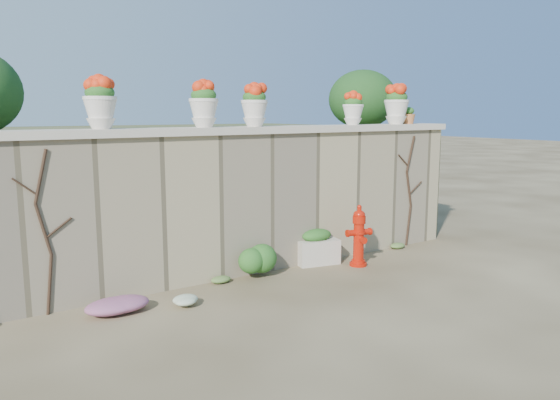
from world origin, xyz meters
TOP-DOWN VIEW (x-y plane):
  - ground at (0.00, 0.00)m, footprint 80.00×80.00m
  - stone_wall at (0.00, 1.80)m, footprint 8.00×0.40m
  - wall_cap at (0.00, 1.80)m, footprint 8.10×0.52m
  - raised_fill at (0.00, 5.00)m, footprint 9.00×6.00m
  - back_shrub_right at (3.40, 3.00)m, footprint 1.30×1.30m
  - vine_left at (-2.67, 1.58)m, footprint 0.60×0.04m
  - vine_right at (3.23, 1.58)m, footprint 0.60×0.04m
  - fire_hydrant at (1.64, 1.10)m, footprint 0.40×0.29m
  - planter_box at (1.19, 1.55)m, footprint 0.71×0.51m
  - green_shrub at (0.05, 1.45)m, footprint 0.64×0.57m
  - magenta_clump at (-2.02, 1.14)m, footprint 0.87×0.58m
  - white_flowers at (-1.23, 0.92)m, footprint 0.51×0.41m
  - urn_pot_1 at (-1.92, 1.80)m, footprint 0.40×0.40m
  - urn_pot_2 at (-0.55, 1.80)m, footprint 0.39×0.39m
  - urn_pot_3 at (0.24, 1.80)m, footprint 0.38×0.38m
  - urn_pot_4 at (2.09, 1.80)m, footprint 0.33×0.33m
  - urn_pot_5 at (3.07, 1.80)m, footprint 0.42×0.42m
  - terracotta_pot at (3.37, 1.80)m, footprint 0.23×0.23m

SIDE VIEW (x-z plane):
  - ground at x=0.00m, z-range 0.00..0.00m
  - white_flowers at x=-1.23m, z-range 0.00..0.18m
  - magenta_clump at x=-2.02m, z-range 0.00..0.23m
  - planter_box at x=1.19m, z-range -0.02..0.52m
  - green_shrub at x=0.05m, z-range 0.00..0.61m
  - fire_hydrant at x=1.64m, z-range 0.00..0.93m
  - vine_left at x=-2.67m, z-range 0.04..1.94m
  - vine_right at x=3.23m, z-range 0.04..1.94m
  - stone_wall at x=0.00m, z-range 0.00..2.00m
  - raised_fill at x=0.00m, z-range 0.00..2.00m
  - wall_cap at x=0.00m, z-range 2.00..2.10m
  - terracotta_pot at x=3.37m, z-range 2.09..2.37m
  - urn_pot_4 at x=2.09m, z-range 2.10..2.62m
  - urn_pot_3 at x=0.24m, z-range 2.10..2.69m
  - urn_pot_2 at x=-0.55m, z-range 2.10..2.71m
  - urn_pot_1 at x=-1.92m, z-range 2.10..2.72m
  - urn_pot_5 at x=3.07m, z-range 2.10..2.75m
  - back_shrub_right at x=3.40m, z-range 2.00..3.10m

